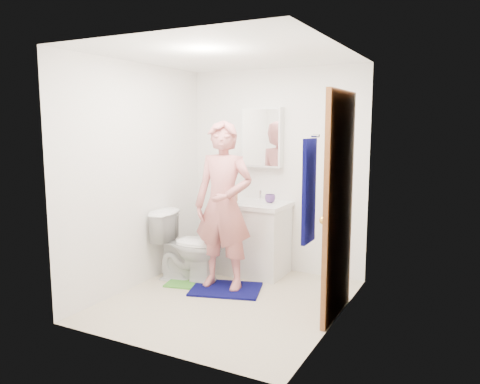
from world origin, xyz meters
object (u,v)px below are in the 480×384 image
object	(u,v)px
toilet	(189,246)
soap_dispenser	(232,192)
medicine_cabinet	(262,137)
vanity_cabinet	(254,240)
man	(223,205)
toothbrush_cup	(270,199)
towel	(309,191)

from	to	relation	value
toilet	soap_dispenser	world-z (taller)	soap_dispenser
medicine_cabinet	vanity_cabinet	bearing A→B (deg)	-90.00
medicine_cabinet	toilet	xyz separation A→B (m)	(-0.54, -0.79, -1.20)
toilet	soap_dispenser	bearing A→B (deg)	-35.62
vanity_cabinet	man	size ratio (longest dim) A/B	0.45
toothbrush_cup	vanity_cabinet	bearing A→B (deg)	-159.81
toilet	man	world-z (taller)	man
toothbrush_cup	man	bearing A→B (deg)	-108.41
vanity_cabinet	toothbrush_cup	xyz separation A→B (m)	(0.18, 0.06, 0.50)
soap_dispenser	vanity_cabinet	bearing A→B (deg)	8.22
soap_dispenser	man	distance (m)	0.63
towel	soap_dispenser	distance (m)	2.07
toilet	towel	bearing A→B (deg)	-126.29
vanity_cabinet	towel	world-z (taller)	towel
vanity_cabinet	towel	size ratio (longest dim) A/B	1.00
towel	soap_dispenser	world-z (taller)	towel
towel	vanity_cabinet	bearing A→B (deg)	128.47
man	medicine_cabinet	bearing A→B (deg)	80.96
medicine_cabinet	man	distance (m)	1.10
vanity_cabinet	soap_dispenser	world-z (taller)	soap_dispenser
medicine_cabinet	towel	distance (m)	2.11
towel	medicine_cabinet	bearing A→B (deg)	124.61
towel	toothbrush_cup	size ratio (longest dim) A/B	6.54
towel	toothbrush_cup	world-z (taller)	towel
vanity_cabinet	man	world-z (taller)	man
towel	toothbrush_cup	distance (m)	1.88
vanity_cabinet	toilet	xyz separation A→B (m)	(-0.54, -0.57, -0.00)
toilet	vanity_cabinet	bearing A→B (deg)	-51.78
soap_dispenser	toothbrush_cup	size ratio (longest dim) A/B	1.73
toilet	man	distance (m)	0.71
towel	man	distance (m)	1.54
vanity_cabinet	medicine_cabinet	xyz separation A→B (m)	(0.00, 0.22, 1.20)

